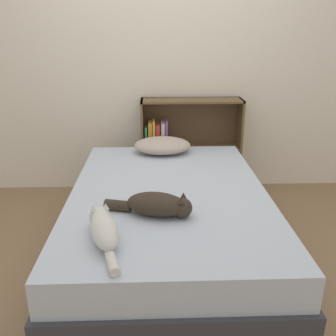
% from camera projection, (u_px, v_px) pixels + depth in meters
% --- Properties ---
extents(ground_plane, '(8.00, 8.00, 0.00)m').
position_uv_depth(ground_plane, '(169.00, 258.00, 2.69)').
color(ground_plane, '#846647').
extents(wall_back, '(8.00, 0.06, 2.50)m').
position_uv_depth(wall_back, '(163.00, 62.00, 3.52)').
color(wall_back, silver).
rests_on(wall_back, ground_plane).
extents(bed, '(1.34, 1.99, 0.54)m').
position_uv_depth(bed, '(169.00, 226.00, 2.60)').
color(bed, '#333338').
rests_on(bed, ground_plane).
extents(pillow, '(0.48, 0.35, 0.13)m').
position_uv_depth(pillow, '(162.00, 145.00, 3.22)').
color(pillow, '#B29E8E').
rests_on(pillow, bed).
extents(cat_light, '(0.22, 0.51, 0.14)m').
position_uv_depth(cat_light, '(104.00, 229.00, 1.90)').
color(cat_light, beige).
rests_on(cat_light, bed).
extents(cat_dark, '(0.52, 0.26, 0.14)m').
position_uv_depth(cat_dark, '(158.00, 205.00, 2.15)').
color(cat_dark, '#33281E').
rests_on(cat_dark, bed).
extents(bookshelf, '(0.95, 0.26, 0.93)m').
position_uv_depth(bookshelf, '(186.00, 144.00, 3.68)').
color(bookshelf, brown).
rests_on(bookshelf, ground_plane).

